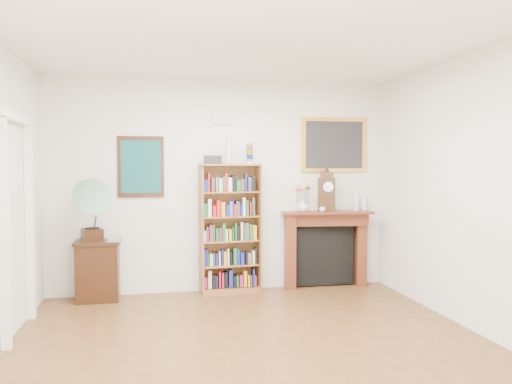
% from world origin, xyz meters
% --- Properties ---
extents(room, '(4.51, 5.01, 2.81)m').
position_xyz_m(room, '(0.00, 0.00, 1.40)').
color(room, '#4E2B17').
rests_on(room, ground).
extents(door_casing, '(0.08, 1.02, 2.17)m').
position_xyz_m(door_casing, '(-2.21, 1.20, 1.26)').
color(door_casing, white).
rests_on(door_casing, left_wall).
extents(teal_poster, '(0.58, 0.04, 0.78)m').
position_xyz_m(teal_poster, '(-1.05, 2.48, 1.65)').
color(teal_poster, black).
rests_on(teal_poster, back_wall).
extents(small_picture, '(0.26, 0.04, 0.30)m').
position_xyz_m(small_picture, '(0.00, 2.48, 2.35)').
color(small_picture, white).
rests_on(small_picture, back_wall).
extents(gilt_painting, '(0.95, 0.04, 0.75)m').
position_xyz_m(gilt_painting, '(1.55, 2.48, 1.95)').
color(gilt_painting, gold).
rests_on(gilt_painting, back_wall).
extents(bookshelf, '(0.80, 0.35, 1.94)m').
position_xyz_m(bookshelf, '(0.08, 2.34, 0.94)').
color(bookshelf, brown).
rests_on(bookshelf, floor).
extents(side_cabinet, '(0.55, 0.40, 0.74)m').
position_xyz_m(side_cabinet, '(-1.58, 2.28, 0.37)').
color(side_cabinet, black).
rests_on(side_cabinet, floor).
extents(fireplace, '(1.26, 0.41, 1.05)m').
position_xyz_m(fireplace, '(1.41, 2.41, 0.61)').
color(fireplace, '#4C2411').
rests_on(fireplace, floor).
extents(gramophone, '(0.62, 0.70, 0.77)m').
position_xyz_m(gramophone, '(-1.64, 2.22, 1.17)').
color(gramophone, black).
rests_on(gramophone, side_cabinet).
extents(cd_stack, '(0.14, 0.14, 0.08)m').
position_xyz_m(cd_stack, '(-1.37, 2.18, 0.78)').
color(cd_stack, silver).
rests_on(cd_stack, side_cabinet).
extents(mantel_clock, '(0.26, 0.20, 0.53)m').
position_xyz_m(mantel_clock, '(1.40, 2.34, 1.30)').
color(mantel_clock, black).
rests_on(mantel_clock, fireplace).
extents(flower_vase, '(0.19, 0.19, 0.16)m').
position_xyz_m(flower_vase, '(1.06, 2.34, 1.13)').
color(flower_vase, silver).
rests_on(flower_vase, fireplace).
extents(teacup, '(0.10, 0.10, 0.06)m').
position_xyz_m(teacup, '(1.31, 2.26, 1.08)').
color(teacup, white).
rests_on(teacup, fireplace).
extents(bottle_left, '(0.07, 0.07, 0.24)m').
position_xyz_m(bottle_left, '(1.84, 2.38, 1.17)').
color(bottle_left, silver).
rests_on(bottle_left, fireplace).
extents(bottle_right, '(0.06, 0.06, 0.20)m').
position_xyz_m(bottle_right, '(1.97, 2.39, 1.15)').
color(bottle_right, silver).
rests_on(bottle_right, fireplace).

